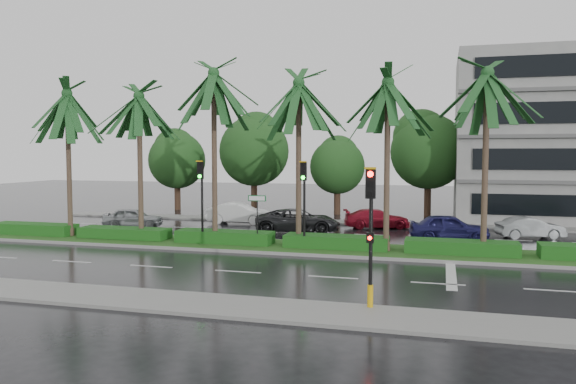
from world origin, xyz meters
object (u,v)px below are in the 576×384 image
(signal_near, at_px, (371,231))
(car_white, at_px, (239,213))
(car_silver, at_px, (133,218))
(car_blue, at_px, (449,227))
(car_darkgrey, at_px, (298,220))
(signal_median_left, at_px, (201,190))
(car_grey, at_px, (530,228))
(car_red, at_px, (377,219))
(street_sign, at_px, (257,208))

(signal_near, xyz_separation_m, car_white, (-11.50, 19.26, -1.78))
(car_silver, bearing_deg, car_blue, -106.57)
(signal_near, distance_m, car_darkgrey, 17.61)
(signal_median_left, relative_size, car_grey, 1.17)
(car_darkgrey, relative_size, car_blue, 1.20)
(car_grey, bearing_deg, car_silver, 78.66)
(car_white, bearing_deg, signal_near, -152.78)
(car_grey, bearing_deg, signal_near, 142.29)
(car_white, bearing_deg, signal_median_left, -174.71)
(signal_median_left, height_order, car_silver, signal_median_left)
(signal_near, height_order, signal_median_left, signal_median_left)
(car_darkgrey, bearing_deg, signal_median_left, 141.23)
(car_red, height_order, car_grey, car_red)
(car_silver, bearing_deg, car_grey, -101.72)
(car_white, bearing_deg, street_sign, -158.02)
(street_sign, bearing_deg, car_red, 62.49)
(car_darkgrey, bearing_deg, car_blue, -106.64)
(car_blue, height_order, car_grey, car_blue)
(signal_median_left, distance_m, car_grey, 18.82)
(car_white, bearing_deg, car_grey, -99.37)
(signal_near, bearing_deg, car_red, 95.86)
(car_blue, bearing_deg, car_grey, -73.37)
(car_silver, xyz_separation_m, car_white, (6.00, 3.78, 0.07))
(signal_median_left, bearing_deg, car_grey, 24.40)
(street_sign, xyz_separation_m, car_red, (5.00, 9.60, -1.50))
(car_white, distance_m, car_grey, 18.59)
(signal_near, relative_size, car_grey, 1.17)
(street_sign, distance_m, car_red, 10.93)
(car_white, distance_m, car_darkgrey, 5.83)
(street_sign, distance_m, car_blue, 11.05)
(street_sign, relative_size, car_white, 0.59)
(car_blue, bearing_deg, street_sign, 112.14)
(car_grey, bearing_deg, car_white, 68.45)
(car_silver, distance_m, car_grey, 24.57)
(street_sign, distance_m, car_silver, 12.00)
(signal_median_left, distance_m, car_white, 9.96)
(car_white, height_order, car_darkgrey, car_darkgrey)
(car_red, xyz_separation_m, car_grey, (9.00, -2.07, -0.01))
(signal_near, xyz_separation_m, street_sign, (-7.00, 9.87, -0.38))
(car_white, height_order, car_grey, car_white)
(car_darkgrey, height_order, car_red, car_darkgrey)
(car_silver, height_order, car_red, car_silver)
(signal_median_left, xyz_separation_m, car_silver, (-7.50, 5.80, -2.34))
(car_darkgrey, relative_size, car_grey, 1.40)
(street_sign, height_order, car_white, street_sign)
(street_sign, relative_size, car_red, 0.61)
(car_silver, bearing_deg, street_sign, -134.32)
(signal_median_left, relative_size, car_blue, 1.00)
(signal_near, bearing_deg, car_white, 120.84)
(street_sign, height_order, car_red, street_sign)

